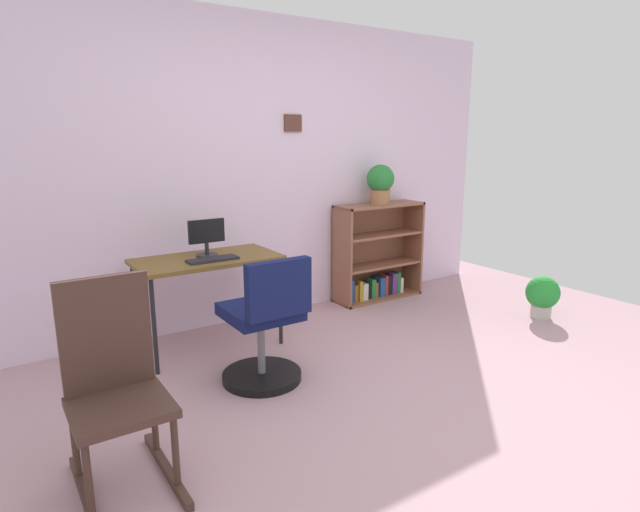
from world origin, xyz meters
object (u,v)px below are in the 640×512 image
at_px(monitor, 207,237).
at_px(rocking_chair, 115,384).
at_px(office_chair, 265,330).
at_px(bookshelf_low, 375,257).
at_px(potted_plant_on_shelf, 380,182).
at_px(potted_plant_floor, 542,295).
at_px(desk, 207,265).
at_px(keyboard, 213,259).

bearing_deg(monitor, rocking_chair, -126.84).
bearing_deg(office_chair, bookshelf_low, 30.84).
bearing_deg(office_chair, monitor, 93.46).
distance_m(office_chair, bookshelf_low, 2.07).
height_order(monitor, office_chair, monitor).
xyz_separation_m(office_chair, potted_plant_on_shelf, (1.77, 1.00, 0.77)).
bearing_deg(bookshelf_low, monitor, -172.06).
distance_m(rocking_chair, potted_plant_floor, 3.64).
distance_m(rocking_chair, bookshelf_low, 3.18).
distance_m(desk, keyboard, 0.14).
height_order(office_chair, bookshelf_low, bookshelf_low).
bearing_deg(monitor, potted_plant_on_shelf, 6.17).
height_order(potted_plant_on_shelf, potted_plant_floor, potted_plant_on_shelf).
bearing_deg(rocking_chair, potted_plant_floor, 3.88).
xyz_separation_m(desk, monitor, (0.02, 0.04, 0.20)).
relative_size(keyboard, potted_plant_floor, 0.97).
bearing_deg(desk, potted_plant_floor, -20.43).
xyz_separation_m(bookshelf_low, potted_plant_floor, (0.83, -1.29, -0.20)).
bearing_deg(office_chair, rocking_chair, -154.66).
relative_size(monitor, bookshelf_low, 0.29).
relative_size(desk, potted_plant_on_shelf, 2.78).
relative_size(desk, potted_plant_floor, 2.75).
xyz_separation_m(potted_plant_on_shelf, potted_plant_floor, (0.84, -1.24, -0.93)).
height_order(desk, office_chair, office_chair).
bearing_deg(office_chair, potted_plant_floor, -5.11).
bearing_deg(potted_plant_floor, desk, 159.57).
bearing_deg(potted_plant_floor, potted_plant_on_shelf, 124.18).
xyz_separation_m(monitor, keyboard, (-0.02, -0.16, -0.14)).
distance_m(monitor, keyboard, 0.21).
bearing_deg(potted_plant_floor, office_chair, 174.89).
bearing_deg(monitor, office_chair, -86.54).
bearing_deg(bookshelf_low, keyboard, -167.41).
distance_m(desk, rocking_chair, 1.57).
height_order(keyboard, bookshelf_low, bookshelf_low).
bearing_deg(potted_plant_on_shelf, rocking_chair, -151.94).
bearing_deg(office_chair, keyboard, 96.41).
bearing_deg(keyboard, desk, 89.40).
height_order(rocking_chair, potted_plant_on_shelf, potted_plant_on_shelf).
height_order(bookshelf_low, potted_plant_on_shelf, potted_plant_on_shelf).
xyz_separation_m(keyboard, bookshelf_low, (1.85, 0.41, -0.30)).
bearing_deg(desk, bookshelf_low, 9.09).
bearing_deg(monitor, bookshelf_low, 7.94).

